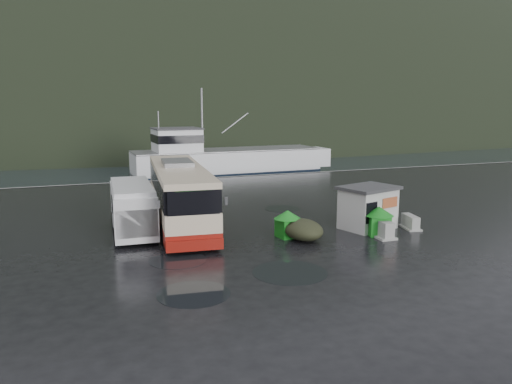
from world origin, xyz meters
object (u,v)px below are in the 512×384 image
object	(u,v)px
waste_bin_right	(378,235)
dome_tent	(303,239)
fishing_trawler	(227,166)
jersey_barrier_a	(381,237)
jersey_barrier_b	(410,228)
waste_bin_left	(287,237)
white_van	(134,232)
ticket_kiosk	(367,228)
coach_bus	(181,223)

from	to	relation	value
waste_bin_right	dome_tent	bearing A→B (deg)	171.66
dome_tent	fishing_trawler	xyz separation A→B (m)	(4.79, 29.11, 0.00)
jersey_barrier_a	jersey_barrier_b	xyz separation A→B (m)	(2.43, 0.87, 0.00)
jersey_barrier_b	waste_bin_left	bearing A→B (deg)	174.50
white_van	jersey_barrier_b	size ratio (longest dim) A/B	4.25
waste_bin_left	ticket_kiosk	size ratio (longest dim) A/B	0.47
white_van	dome_tent	xyz separation A→B (m)	(7.74, -4.22, 0.00)
waste_bin_left	white_van	bearing A→B (deg)	153.64
waste_bin_right	ticket_kiosk	size ratio (longest dim) A/B	0.51
coach_bus	ticket_kiosk	bearing A→B (deg)	-20.65
white_van	dome_tent	world-z (taller)	white_van
white_van	ticket_kiosk	xyz separation A→B (m)	(11.94, -3.40, 0.00)
white_van	waste_bin_left	size ratio (longest dim) A/B	4.49
coach_bus	waste_bin_left	distance (m)	6.47
coach_bus	dome_tent	world-z (taller)	coach_bus
jersey_barrier_b	coach_bus	bearing A→B (deg)	154.98
waste_bin_left	fishing_trawler	size ratio (longest dim) A/B	0.06
coach_bus	waste_bin_right	world-z (taller)	coach_bus
white_van	jersey_barrier_b	xyz separation A→B (m)	(14.09, -4.23, 0.00)
waste_bin_right	ticket_kiosk	bearing A→B (deg)	80.31
waste_bin_left	jersey_barrier_a	world-z (taller)	waste_bin_left
coach_bus	fishing_trawler	xyz separation A→B (m)	(9.83, 23.80, 0.00)
dome_tent	fishing_trawler	size ratio (longest dim) A/B	0.11
waste_bin_right	jersey_barrier_b	xyz separation A→B (m)	(2.39, 0.57, 0.00)
white_van	ticket_kiosk	distance (m)	12.42
waste_bin_left	jersey_barrier_a	size ratio (longest dim) A/B	0.79
white_van	fishing_trawler	size ratio (longest dim) A/B	0.26
waste_bin_left	ticket_kiosk	xyz separation A→B (m)	(4.75, 0.16, 0.00)
waste_bin_left	ticket_kiosk	world-z (taller)	ticket_kiosk
waste_bin_right	dome_tent	size ratio (longest dim) A/B	0.58
waste_bin_left	coach_bus	bearing A→B (deg)	134.02
jersey_barrier_b	fishing_trawler	bearing A→B (deg)	93.08
fishing_trawler	jersey_barrier_a	bearing A→B (deg)	-93.74
fishing_trawler	waste_bin_right	bearing A→B (deg)	-93.67
jersey_barrier_a	jersey_barrier_b	size ratio (longest dim) A/B	1.20
ticket_kiosk	fishing_trawler	distance (m)	28.30
jersey_barrier_b	jersey_barrier_a	bearing A→B (deg)	-160.26
coach_bus	jersey_barrier_b	bearing A→B (deg)	-19.76
coach_bus	dome_tent	distance (m)	7.33
white_van	jersey_barrier_b	distance (m)	14.71
ticket_kiosk	jersey_barrier_b	size ratio (longest dim) A/B	2.02
waste_bin_right	ticket_kiosk	world-z (taller)	ticket_kiosk
ticket_kiosk	jersey_barrier_a	bearing A→B (deg)	-116.53
waste_bin_right	fishing_trawler	world-z (taller)	fishing_trawler
dome_tent	white_van	bearing A→B (deg)	151.42
white_van	jersey_barrier_a	bearing A→B (deg)	-21.25
waste_bin_right	ticket_kiosk	xyz separation A→B (m)	(0.24, 1.40, 0.00)
white_van	jersey_barrier_a	xyz separation A→B (m)	(11.66, -5.10, 0.00)
ticket_kiosk	fishing_trawler	world-z (taller)	fishing_trawler
jersey_barrier_a	fishing_trawler	bearing A→B (deg)	88.34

